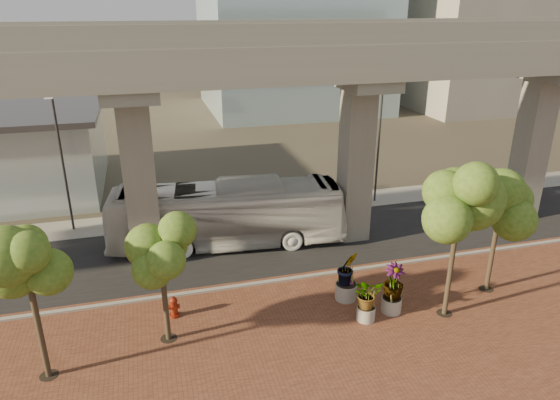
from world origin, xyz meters
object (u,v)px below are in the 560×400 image
object	(u,v)px
fire_hydrant	(174,307)
planter_front	(367,295)
transit_bus	(227,215)
parked_car	(503,183)

from	to	relation	value
fire_hydrant	planter_front	size ratio (longest dim) A/B	0.50
planter_front	transit_bus	bearing A→B (deg)	116.70
parked_car	planter_front	world-z (taller)	planter_front
transit_bus	planter_front	bearing A→B (deg)	-146.66
transit_bus	fire_hydrant	xyz separation A→B (m)	(-3.62, -6.64, -1.33)
transit_bus	planter_front	distance (m)	10.26
fire_hydrant	planter_front	world-z (taller)	planter_front
planter_front	fire_hydrant	bearing A→B (deg)	163.01
parked_car	planter_front	size ratio (longest dim) A/B	2.24
transit_bus	planter_front	xyz separation A→B (m)	(4.60, -9.15, -0.59)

